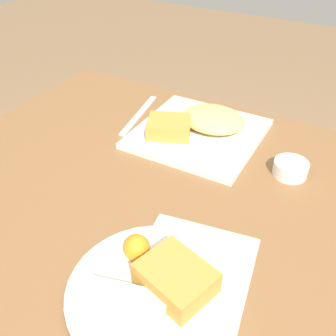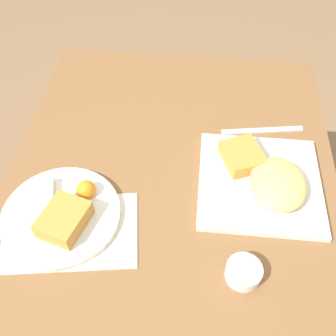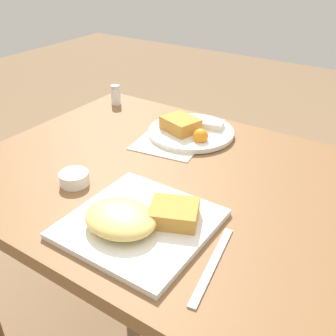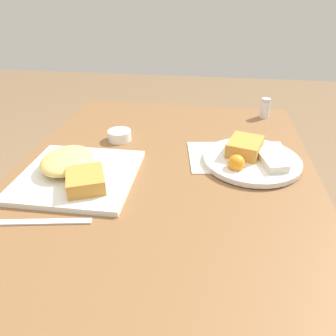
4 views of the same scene
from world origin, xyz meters
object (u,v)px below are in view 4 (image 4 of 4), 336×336
Objects in this scene: plate_square_near at (75,170)px; butter_knife at (39,222)px; salt_shaker at (265,109)px; plate_oval_far at (251,157)px; sauce_ramekin at (120,135)px.

plate_square_near reaches higher than butter_knife.
salt_shaker reaches higher than plate_square_near.
butter_knife is (0.32, -0.45, -0.02)m from plate_oval_far.
butter_knife is (0.42, -0.06, -0.01)m from sauce_ramekin.
plate_square_near is 0.47m from plate_oval_far.
sauce_ramekin is at bearing 72.00° from butter_knife.
butter_knife is (0.18, -0.01, -0.02)m from plate_square_near.
sauce_ramekin is 0.33× the size of butter_knife.
plate_square_near is at bearing -46.48° from salt_shaker.
salt_shaker reaches higher than butter_knife.
plate_oval_far is 3.75× the size of salt_shaker.
plate_square_near is 1.31× the size of butter_knife.
sauce_ramekin is (-0.10, -0.39, -0.00)m from plate_oval_far.
salt_shaker is at bearing 167.94° from plate_oval_far.
plate_square_near is at bearing -72.88° from plate_oval_far.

